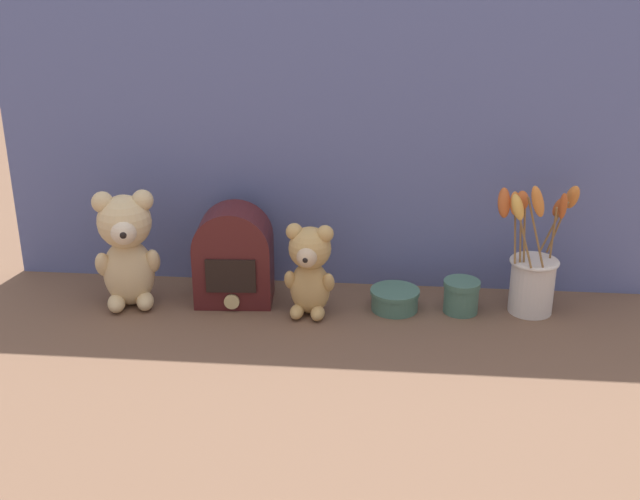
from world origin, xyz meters
name	(u,v)px	position (x,y,z in m)	size (l,w,h in m)	color
ground_plane	(319,313)	(0.00, 0.00, 0.00)	(4.00, 4.00, 0.00)	brown
backdrop_wall	(326,110)	(0.00, 0.17, 0.40)	(1.43, 0.02, 0.79)	slate
teddy_bear_large	(127,247)	(-0.41, 0.01, 0.13)	(0.14, 0.13, 0.25)	#DBBC84
teddy_bear_medium	(310,269)	(-0.02, -0.01, 0.10)	(0.11, 0.10, 0.20)	tan
flower_vase	(533,270)	(0.44, 0.05, 0.10)	(0.17, 0.13, 0.30)	silver
vintage_radio	(234,257)	(-0.19, 0.05, 0.10)	(0.17, 0.12, 0.21)	#4C1919
decorative_tin_tall	(395,299)	(0.16, 0.03, 0.02)	(0.10, 0.10, 0.05)	#47705B
decorative_tin_short	(461,296)	(0.30, 0.03, 0.04)	(0.08, 0.08, 0.07)	#47705B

